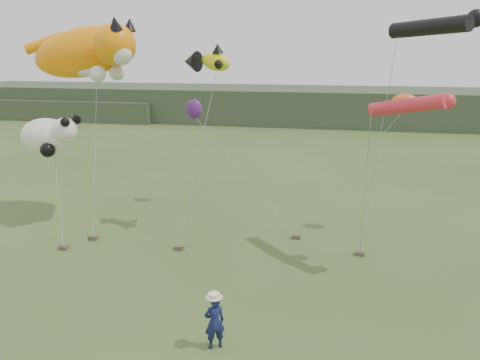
% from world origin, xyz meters
% --- Properties ---
extents(ground, '(120.00, 120.00, 0.00)m').
position_xyz_m(ground, '(0.00, 0.00, 0.00)').
color(ground, '#385123').
rests_on(ground, ground).
extents(headland, '(90.00, 13.00, 4.00)m').
position_xyz_m(headland, '(-3.11, 44.69, 1.92)').
color(headland, '#2D3D28').
rests_on(headland, ground).
extents(festival_attendant, '(0.72, 0.65, 1.66)m').
position_xyz_m(festival_attendant, '(1.00, -1.70, 0.83)').
color(festival_attendant, '#131B4A').
rests_on(festival_attendant, ground).
extents(sandbag_anchors, '(13.03, 3.58, 0.19)m').
position_xyz_m(sandbag_anchors, '(-1.61, 5.25, 0.09)').
color(sandbag_anchors, brown).
rests_on(sandbag_anchors, ground).
extents(cat_kite, '(6.89, 3.68, 3.31)m').
position_xyz_m(cat_kite, '(-7.69, 8.35, 8.36)').
color(cat_kite, orange).
rests_on(cat_kite, ground).
extents(fish_kite, '(2.57, 1.67, 1.29)m').
position_xyz_m(fish_kite, '(-1.69, 7.56, 7.94)').
color(fish_kite, yellow).
rests_on(fish_kite, ground).
extents(tube_kites, '(3.76, 3.40, 3.86)m').
position_xyz_m(tube_kites, '(7.23, 5.24, 8.12)').
color(tube_kites, black).
rests_on(tube_kites, ground).
extents(panda_kite, '(3.12, 2.02, 1.94)m').
position_xyz_m(panda_kite, '(-9.36, 6.75, 4.43)').
color(panda_kite, white).
rests_on(panda_kite, ground).
extents(misc_kites, '(11.53, 2.89, 1.73)m').
position_xyz_m(misc_kites, '(1.62, 10.12, 5.76)').
color(misc_kites, '#FF5A18').
rests_on(misc_kites, ground).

